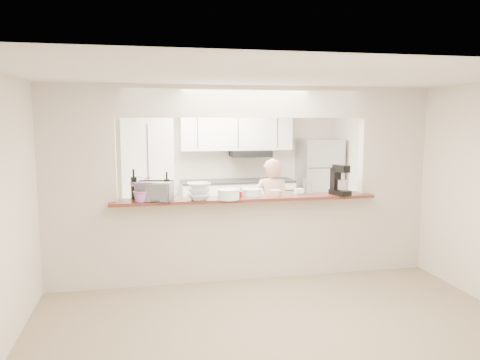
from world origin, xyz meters
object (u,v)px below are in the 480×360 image
object	(u,v)px
refrigerator	(319,183)
toaster_oven	(155,191)
person	(272,209)
stand_mixer	(340,181)

from	to	relation	value
refrigerator	toaster_oven	world-z (taller)	refrigerator
toaster_oven	person	distance (m)	2.01
refrigerator	toaster_oven	bearing A→B (deg)	-139.33
toaster_oven	refrigerator	bearing A→B (deg)	55.08
refrigerator	toaster_oven	xyz separation A→B (m)	(-3.20, -2.75, 0.36)
toaster_oven	person	bearing A→B (deg)	41.81
toaster_oven	person	xyz separation A→B (m)	(1.74, 0.90, -0.46)
refrigerator	person	xyz separation A→B (m)	(-1.46, -1.85, -0.10)
toaster_oven	stand_mixer	distance (m)	2.40
refrigerator	toaster_oven	distance (m)	4.23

